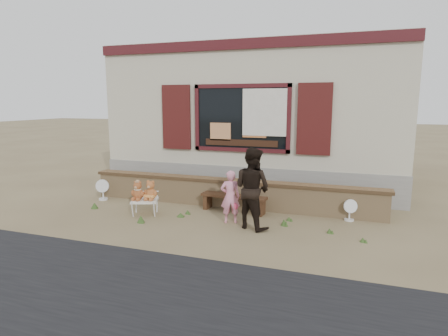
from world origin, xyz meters
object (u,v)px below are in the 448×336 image
(folding_chair, at_px, (145,201))
(teddy_bear_left, at_px, (138,190))
(child, at_px, (230,197))
(adult, at_px, (252,188))
(bench, at_px, (234,200))
(teddy_bear_right, at_px, (151,190))

(folding_chair, relative_size, teddy_bear_left, 1.62)
(child, height_order, adult, adult)
(bench, distance_m, teddy_bear_right, 1.86)
(bench, distance_m, folding_chair, 1.98)
(teddy_bear_left, relative_size, adult, 0.27)
(folding_chair, xyz_separation_m, teddy_bear_left, (-0.13, -0.05, 0.24))
(teddy_bear_right, relative_size, child, 0.40)
(teddy_bear_left, relative_size, teddy_bear_right, 0.97)
(folding_chair, xyz_separation_m, adult, (2.46, -0.09, 0.49))
(teddy_bear_right, distance_m, adult, 2.34)
(child, bearing_deg, adult, 141.41)
(teddy_bear_left, xyz_separation_m, adult, (2.59, -0.04, 0.25))
(teddy_bear_right, height_order, child, child)
(folding_chair, bearing_deg, teddy_bear_right, 0.00)
(bench, height_order, adult, adult)
(folding_chair, distance_m, teddy_bear_right, 0.29)
(teddy_bear_right, relative_size, adult, 0.28)
(bench, relative_size, child, 1.41)
(bench, height_order, folding_chair, bench)
(child, xyz_separation_m, adult, (0.50, -0.15, 0.25))
(child, bearing_deg, folding_chair, -19.60)
(teddy_bear_left, height_order, teddy_bear_right, teddy_bear_right)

